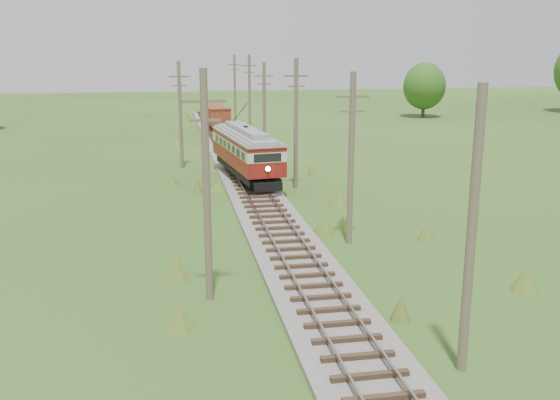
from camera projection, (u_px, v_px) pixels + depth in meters
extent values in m
cube|color=#605B54|center=(245.00, 179.00, 46.49)|extent=(3.60, 96.00, 0.25)
cube|color=#726659|center=(236.00, 175.00, 46.28)|extent=(0.08, 96.00, 0.17)
cube|color=#726659|center=(255.00, 174.00, 46.53)|extent=(0.08, 96.00, 0.17)
cube|color=#2D2116|center=(245.00, 176.00, 46.44)|extent=(2.40, 96.00, 0.16)
cube|color=black|center=(246.00, 169.00, 45.76)|extent=(3.49, 10.61, 0.42)
cube|color=maroon|center=(246.00, 156.00, 45.54)|extent=(3.99, 11.55, 1.04)
cube|color=beige|center=(246.00, 145.00, 45.33)|extent=(4.03, 11.61, 0.66)
cube|color=black|center=(246.00, 145.00, 45.33)|extent=(3.99, 11.11, 0.52)
cube|color=maroon|center=(246.00, 139.00, 45.22)|extent=(3.99, 11.55, 0.28)
cube|color=gray|center=(246.00, 134.00, 45.14)|extent=(4.06, 11.67, 0.36)
cube|color=gray|center=(246.00, 130.00, 45.07)|extent=(2.21, 8.57, 0.38)
sphere|color=#FFF2BF|center=(268.00, 169.00, 40.18)|extent=(0.34, 0.34, 0.34)
cylinder|color=black|center=(240.00, 113.00, 46.38)|extent=(0.59, 4.37, 1.82)
cylinder|color=black|center=(252.00, 182.00, 41.60)|extent=(0.20, 0.76, 0.75)
cylinder|color=black|center=(272.00, 181.00, 42.01)|extent=(0.20, 0.76, 0.75)
cylinder|color=black|center=(224.00, 160.00, 49.54)|extent=(0.20, 0.76, 0.75)
cylinder|color=black|center=(242.00, 159.00, 49.95)|extent=(0.20, 0.76, 0.75)
cube|color=black|center=(215.00, 124.00, 73.28)|extent=(2.52, 6.53, 0.44)
cube|color=maroon|center=(215.00, 114.00, 73.02)|extent=(3.05, 7.29, 1.77)
cube|color=maroon|center=(215.00, 106.00, 72.80)|extent=(3.12, 7.43, 0.11)
cylinder|color=black|center=(213.00, 126.00, 71.11)|extent=(0.18, 0.72, 0.71)
cylinder|color=black|center=(225.00, 125.00, 71.48)|extent=(0.18, 0.72, 0.71)
cylinder|color=black|center=(207.00, 122.00, 75.07)|extent=(0.18, 0.72, 0.71)
cylinder|color=black|center=(218.00, 121.00, 75.43)|extent=(0.18, 0.72, 0.71)
cone|color=gray|center=(262.00, 141.00, 62.02)|extent=(3.28, 3.28, 1.23)
cone|color=gray|center=(272.00, 145.00, 61.25)|extent=(1.84, 1.84, 0.72)
cylinder|color=brown|center=(471.00, 234.00, 18.30)|extent=(0.30, 0.30, 8.80)
cylinder|color=brown|center=(351.00, 160.00, 30.78)|extent=(0.30, 0.30, 8.60)
cube|color=brown|center=(353.00, 97.00, 30.03)|extent=(1.60, 0.12, 0.12)
cube|color=brown|center=(352.00, 111.00, 30.20)|extent=(1.20, 0.10, 0.10)
cylinder|color=brown|center=(296.00, 124.00, 43.13)|extent=(0.30, 0.30, 9.00)
cube|color=brown|center=(296.00, 76.00, 42.34)|extent=(1.60, 0.12, 0.12)
cube|color=brown|center=(296.00, 86.00, 42.50)|extent=(1.20, 0.10, 0.10)
cylinder|color=brown|center=(264.00, 110.00, 55.58)|extent=(0.30, 0.30, 8.40)
cube|color=brown|center=(264.00, 76.00, 54.86)|extent=(1.60, 0.12, 0.12)
cube|color=brown|center=(264.00, 84.00, 55.03)|extent=(1.20, 0.10, 0.10)
cylinder|color=brown|center=(250.00, 96.00, 68.01)|extent=(0.30, 0.30, 8.90)
cube|color=brown|center=(249.00, 66.00, 67.23)|extent=(1.60, 0.12, 0.12)
cube|color=brown|center=(249.00, 72.00, 67.40)|extent=(1.20, 0.10, 0.10)
cylinder|color=brown|center=(235.00, 89.00, 80.42)|extent=(0.30, 0.30, 8.70)
cube|color=brown|center=(234.00, 64.00, 79.66)|extent=(1.60, 0.12, 0.12)
cube|color=brown|center=(235.00, 70.00, 79.83)|extent=(1.20, 0.10, 0.10)
cylinder|color=brown|center=(207.00, 189.00, 23.70)|extent=(0.30, 0.30, 9.00)
cube|color=brown|center=(204.00, 101.00, 22.91)|extent=(1.60, 0.12, 0.12)
cube|color=brown|center=(205.00, 120.00, 23.08)|extent=(1.20, 0.10, 0.10)
cylinder|color=brown|center=(180.00, 116.00, 50.44)|extent=(0.30, 0.30, 8.60)
cube|color=brown|center=(179.00, 77.00, 49.70)|extent=(1.60, 0.12, 0.12)
cube|color=brown|center=(179.00, 85.00, 49.87)|extent=(1.20, 0.10, 0.10)
cylinder|color=#38281C|center=(423.00, 108.00, 87.70)|extent=(0.50, 0.50, 2.52)
ellipsoid|color=#285419|center=(424.00, 86.00, 86.96)|extent=(5.88, 5.88, 6.47)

